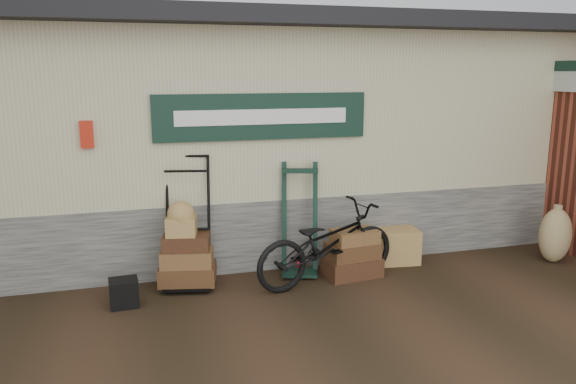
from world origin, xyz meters
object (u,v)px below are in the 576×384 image
object	(u,v)px
porter_trolley	(187,220)
suitcase_stack	(352,253)
black_trunk	(124,293)
bicycle	(327,240)
green_barrow	(300,219)
wicker_hamper	(390,245)

from	to	relation	value
porter_trolley	suitcase_stack	size ratio (longest dim) A/B	2.31
black_trunk	bicycle	size ratio (longest dim) A/B	0.16
green_barrow	porter_trolley	bearing A→B (deg)	-164.24
porter_trolley	green_barrow	distance (m)	1.37
suitcase_stack	bicycle	bearing A→B (deg)	-160.94
porter_trolley	bicycle	distance (m)	1.65
porter_trolley	bicycle	world-z (taller)	porter_trolley
green_barrow	black_trunk	world-z (taller)	green_barrow
green_barrow	bicycle	world-z (taller)	green_barrow
porter_trolley	black_trunk	bearing A→B (deg)	-134.68
wicker_hamper	black_trunk	distance (m)	3.44
black_trunk	bicycle	xyz separation A→B (m)	(2.32, 0.04, 0.39)
green_barrow	suitcase_stack	distance (m)	0.77
suitcase_stack	black_trunk	world-z (taller)	suitcase_stack
wicker_hamper	suitcase_stack	bearing A→B (deg)	-153.15
green_barrow	suitcase_stack	xyz separation A→B (m)	(0.59, -0.30, -0.40)
wicker_hamper	black_trunk	size ratio (longest dim) A/B	2.32
porter_trolley	bicycle	size ratio (longest dim) A/B	0.84
porter_trolley	wicker_hamper	bearing A→B (deg)	13.22
green_barrow	suitcase_stack	size ratio (longest dim) A/B	2.06
porter_trolley	suitcase_stack	xyz separation A→B (m)	(1.96, -0.32, -0.48)
wicker_hamper	black_trunk	world-z (taller)	wicker_hamper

